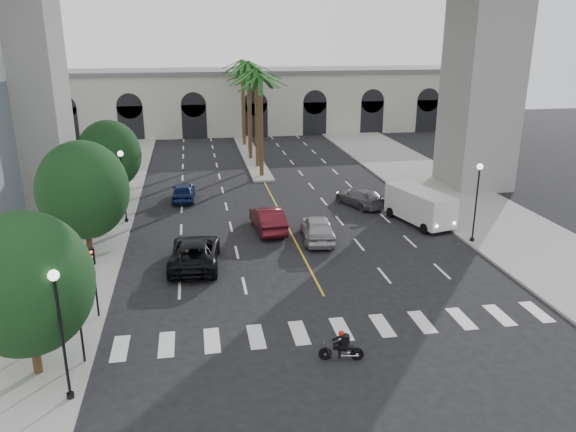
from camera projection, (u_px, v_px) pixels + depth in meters
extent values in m
plane|color=black|center=(333.00, 314.00, 27.59)|extent=(140.00, 140.00, 0.00)
cube|color=gray|center=(72.00, 230.00, 39.19)|extent=(8.00, 100.00, 0.15)
cube|color=gray|center=(472.00, 208.00, 44.04)|extent=(8.00, 100.00, 0.15)
cube|color=gray|center=(251.00, 155.00, 63.16)|extent=(2.00, 24.00, 0.20)
cube|color=beige|center=(237.00, 102.00, 77.87)|extent=(70.00, 10.00, 8.00)
cube|color=slate|center=(236.00, 71.00, 76.55)|extent=(71.00, 10.50, 0.50)
cube|color=gray|center=(483.00, 67.00, 47.96)|extent=(5.00, 6.00, 20.80)
cube|color=gray|center=(25.00, 72.00, 41.98)|extent=(5.00, 6.00, 20.80)
cylinder|color=#47331E|center=(261.00, 128.00, 52.34)|extent=(0.40, 0.40, 9.50)
cylinder|color=#47331E|center=(257.00, 120.00, 56.06)|extent=(0.40, 0.40, 9.80)
cylinder|color=#47331E|center=(250.00, 117.00, 59.84)|extent=(0.40, 0.40, 9.30)
cylinder|color=#47331E|center=(249.00, 108.00, 63.52)|extent=(0.40, 0.40, 10.10)
cylinder|color=#47331E|center=(244.00, 106.00, 67.30)|extent=(0.40, 0.40, 9.60)
cylinder|color=#47331E|center=(243.00, 101.00, 71.05)|extent=(0.40, 0.40, 9.90)
cylinder|color=#382616|center=(35.00, 349.00, 22.31)|extent=(0.36, 0.36, 2.34)
ellipsoid|color=black|center=(25.00, 284.00, 21.43)|extent=(5.20, 5.20, 5.72)
cylinder|color=#382616|center=(89.00, 237.00, 34.48)|extent=(0.36, 0.36, 2.45)
ellipsoid|color=black|center=(83.00, 190.00, 33.55)|extent=(5.44, 5.44, 5.98)
cylinder|color=#382616|center=(113.00, 188.00, 45.75)|extent=(0.36, 0.36, 2.27)
ellipsoid|color=black|center=(109.00, 155.00, 44.89)|extent=(5.04, 5.04, 5.54)
cylinder|color=black|center=(71.00, 397.00, 21.00)|extent=(0.28, 0.28, 0.36)
cylinder|color=black|center=(63.00, 340.00, 20.25)|extent=(0.11, 0.11, 5.00)
sphere|color=white|center=(53.00, 275.00, 19.46)|extent=(0.40, 0.40, 0.40)
cylinder|color=black|center=(127.00, 221.00, 40.68)|extent=(0.28, 0.28, 0.36)
cylinder|color=black|center=(124.00, 189.00, 39.93)|extent=(0.11, 0.11, 5.00)
sphere|color=white|center=(120.00, 154.00, 39.14)|extent=(0.40, 0.40, 0.40)
cylinder|color=black|center=(472.00, 240.00, 36.87)|extent=(0.28, 0.28, 0.36)
cylinder|color=black|center=(476.00, 205.00, 36.12)|extent=(0.11, 0.11, 5.00)
sphere|color=white|center=(480.00, 167.00, 35.32)|extent=(0.40, 0.40, 0.40)
cylinder|color=black|center=(80.00, 327.00, 22.88)|extent=(0.10, 0.10, 3.50)
cube|color=black|center=(76.00, 293.00, 22.41)|extent=(0.25, 0.18, 0.80)
cylinder|color=black|center=(95.00, 285.00, 26.62)|extent=(0.10, 0.10, 3.50)
cube|color=black|center=(92.00, 256.00, 26.16)|extent=(0.25, 0.18, 0.80)
cylinder|color=black|center=(325.00, 354.00, 23.65)|extent=(0.57, 0.19, 0.56)
cylinder|color=black|center=(357.00, 354.00, 23.63)|extent=(0.57, 0.19, 0.56)
cube|color=silver|center=(342.00, 352.00, 23.62)|extent=(0.42, 0.33, 0.24)
cube|color=black|center=(339.00, 347.00, 23.54)|extent=(0.54, 0.30, 0.19)
cube|color=black|center=(349.00, 348.00, 23.54)|extent=(0.46, 0.30, 0.11)
cylinder|color=black|center=(330.00, 342.00, 23.48)|extent=(0.12, 0.51, 0.03)
cube|color=black|center=(344.00, 340.00, 23.44)|extent=(0.30, 0.39, 0.49)
cube|color=black|center=(348.00, 339.00, 23.42)|extent=(0.18, 0.30, 0.36)
sphere|color=#A5170B|center=(341.00, 333.00, 23.34)|extent=(0.24, 0.24, 0.24)
imported|color=#9E9DA2|center=(318.00, 228.00, 37.21)|extent=(2.51, 5.19, 1.71)
imported|color=#4E0F17|center=(268.00, 219.00, 38.99)|extent=(2.16, 5.25, 1.69)
imported|color=black|center=(195.00, 252.00, 33.13)|extent=(3.28, 6.24, 1.68)
imported|color=#59585C|center=(360.00, 197.00, 44.70)|extent=(3.62, 5.27, 1.42)
imported|color=#101E4B|center=(183.00, 191.00, 46.17)|extent=(1.97, 4.52, 1.51)
cube|color=silver|center=(420.00, 205.00, 40.34)|extent=(3.54, 6.12, 2.13)
cube|color=black|center=(445.00, 212.00, 37.91)|extent=(1.98, 0.76, 0.91)
cylinder|color=black|center=(425.00, 229.00, 38.51)|extent=(0.48, 0.80, 0.75)
cylinder|color=black|center=(448.00, 225.00, 39.31)|extent=(0.48, 0.80, 0.75)
cylinder|color=black|center=(391.00, 212.00, 42.01)|extent=(0.48, 0.80, 0.75)
cylinder|color=black|center=(413.00, 209.00, 42.81)|extent=(0.48, 0.80, 0.75)
imported|color=black|center=(52.00, 288.00, 27.90)|extent=(0.73, 0.51, 1.90)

